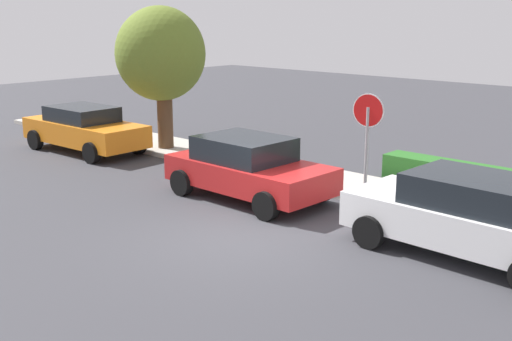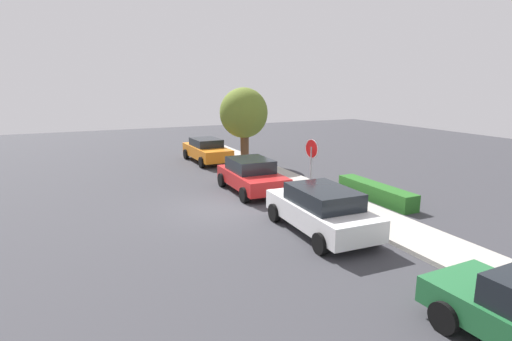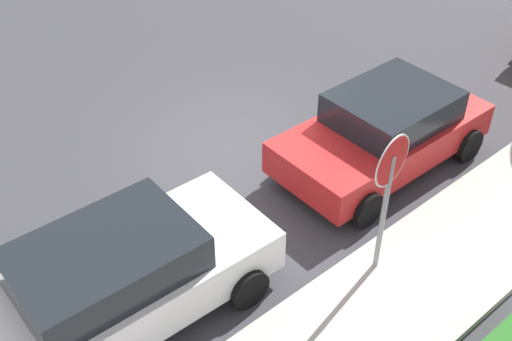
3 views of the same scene
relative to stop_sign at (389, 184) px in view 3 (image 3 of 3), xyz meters
The scene contains 5 objects.
ground_plane 4.21m from the stop_sign, 95.65° to the right, with size 60.00×60.00×0.00m, color #38383D.
sidewalk_curb 1.84m from the stop_sign, 121.24° to the left, with size 32.00×2.04×0.14m, color #B2ADA3.
stop_sign is the anchor object (origin of this frame).
parked_car_red 2.95m from the stop_sign, 141.05° to the right, with size 4.13×2.16×1.48m.
parked_car_white 3.95m from the stop_sign, 27.44° to the right, with size 4.49×2.17×1.53m.
Camera 3 is at (6.20, 7.77, 7.39)m, focal length 45.00 mm.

